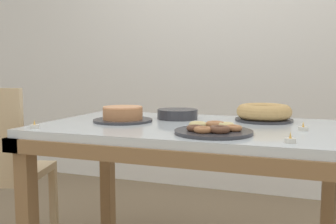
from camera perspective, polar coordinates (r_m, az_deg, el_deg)
The scene contains 9 objects.
wall_back at distance 3.22m, azimuth 11.07°, elevation 11.08°, with size 8.00×0.10×2.60m, color white.
dining_table at distance 1.76m, azimuth 3.26°, elevation -5.28°, with size 1.40×0.85×0.77m.
cake_chocolate_round at distance 1.85m, azimuth -6.90°, elevation -0.47°, with size 0.29×0.29×0.07m.
cake_golden_bundt at distance 1.91m, azimuth 14.40°, elevation -0.13°, with size 0.28×0.28×0.08m.
pastry_platter at distance 1.50m, azimuth 6.92°, elevation -2.72°, with size 0.31×0.31×0.04m.
plate_stack at distance 1.95m, azimuth 1.45°, elevation -0.31°, with size 0.21×0.21×0.05m.
tealight_near_cakes at distance 1.36m, azimuth 18.13°, elevation -4.07°, with size 0.04×0.04×0.04m.
tealight_right_edge at distance 1.66m, azimuth 19.89°, elevation -2.34°, with size 0.04×0.04×0.04m.
tealight_left_edge at distance 1.72m, azimuth -19.67°, elevation -2.02°, with size 0.04×0.04×0.04m.
Camera 1 is at (0.48, -1.66, 1.02)m, focal length 40.00 mm.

